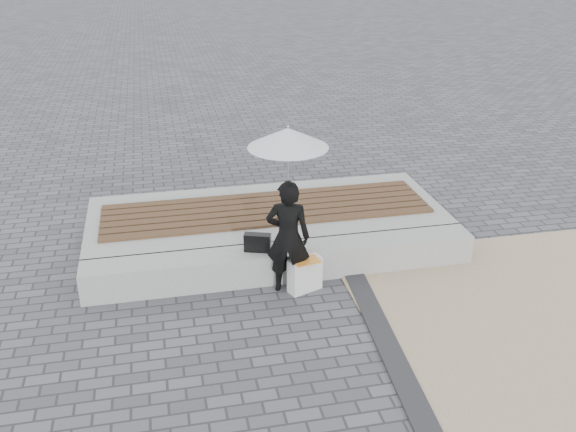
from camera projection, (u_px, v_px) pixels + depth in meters
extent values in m
plane|color=#525258|center=(314.00, 349.00, 6.87)|extent=(80.00, 80.00, 0.00)
cube|color=#292A2C|center=(398.00, 367.00, 6.56)|extent=(0.61, 5.20, 0.04)
cube|color=#B0B1AA|center=(284.00, 262.00, 8.21)|extent=(5.00, 0.45, 0.40)
cube|color=gray|center=(267.00, 223.00, 9.28)|extent=(5.00, 2.00, 0.40)
imported|color=black|center=(288.00, 237.00, 7.69)|extent=(0.61, 0.49, 1.45)
cylinder|color=#B3B3B7|center=(288.00, 185.00, 7.41)|extent=(0.02, 0.02, 0.92)
cone|color=silver|center=(288.00, 138.00, 7.17)|extent=(0.92, 0.92, 0.22)
sphere|color=#B3B3B7|center=(288.00, 127.00, 7.12)|extent=(0.03, 0.03, 0.03)
cube|color=black|center=(257.00, 243.00, 8.01)|extent=(0.35, 0.22, 0.23)
cube|color=silver|center=(305.00, 275.00, 7.88)|extent=(0.45, 0.31, 0.44)
cube|color=red|center=(306.00, 260.00, 7.75)|extent=(0.35, 0.29, 0.01)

